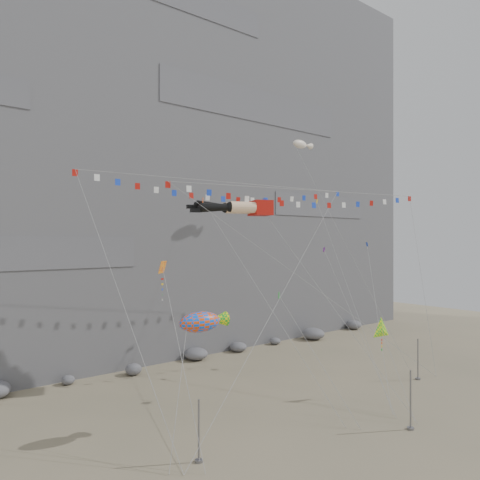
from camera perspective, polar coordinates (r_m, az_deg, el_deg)
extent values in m
plane|color=gray|center=(40.90, 8.78, -18.80)|extent=(120.00, 120.00, 0.00)
cube|color=slate|center=(65.75, -12.81, 10.33)|extent=(80.00, 28.00, 50.00)
cylinder|color=slate|center=(29.99, -5.05, -22.16)|extent=(0.12, 0.12, 3.71)
cylinder|color=slate|center=(36.29, 20.08, -17.82)|extent=(0.12, 0.12, 4.13)
cylinder|color=slate|center=(48.56, 20.87, -13.41)|extent=(0.12, 0.12, 3.84)
cube|color=#B3130B|center=(43.79, 2.50, 3.89)|extent=(2.38, 2.77, 1.38)
cylinder|color=#FFCD9F|center=(42.43, 0.33, 4.02)|extent=(2.54, 1.74, 1.02)
sphere|color=black|center=(42.04, -1.17, 4.06)|extent=(0.93, 0.93, 0.93)
cone|color=black|center=(41.62, -2.98, 3.99)|extent=(2.91, 1.73, 0.95)
cube|color=black|center=(41.10, -5.46, 3.60)|extent=(0.99, 0.68, 0.34)
cylinder|color=#FFCD9F|center=(43.72, -0.30, 3.90)|extent=(2.54, 1.74, 1.02)
sphere|color=black|center=(43.35, -1.75, 3.93)|extent=(0.93, 0.93, 0.93)
cone|color=black|center=(42.95, -3.51, 4.15)|extent=(2.93, 1.74, 1.02)
cube|color=black|center=(42.47, -5.92, 4.06)|extent=(0.99, 0.68, 0.34)
cylinder|color=gray|center=(39.47, 10.76, -7.39)|extent=(0.03, 0.03, 21.99)
cube|color=slate|center=(37.94, 20.91, -20.24)|extent=(0.16, 0.16, 0.10)
cylinder|color=gray|center=(36.22, -3.21, -5.91)|extent=(0.03, 0.03, 27.42)
cube|color=slate|center=(29.32, -6.85, -26.57)|extent=(0.16, 0.16, 0.10)
cylinder|color=gray|center=(47.25, 15.65, -5.00)|extent=(0.03, 0.03, 21.93)
cube|color=slate|center=(50.56, 22.81, -15.06)|extent=(0.16, 0.16, 0.10)
cylinder|color=gray|center=(30.64, -7.13, -14.19)|extent=(0.03, 0.03, 13.51)
cube|color=slate|center=(29.31, -4.22, -26.58)|extent=(0.16, 0.16, 0.10)
cylinder|color=gray|center=(30.58, -6.61, -17.80)|extent=(0.03, 0.03, 9.55)
cube|color=slate|center=(29.44, -8.66, -26.45)|extent=(0.16, 0.16, 0.10)
cylinder|color=gray|center=(39.92, 18.63, -15.03)|extent=(0.03, 0.03, 7.83)
cube|color=slate|center=(38.41, 20.57, -19.98)|extent=(0.16, 0.16, 0.10)
cylinder|color=gray|center=(51.31, 13.41, -1.17)|extent=(0.03, 0.03, 27.28)
cube|color=slate|center=(50.77, 20.16, -15.00)|extent=(0.16, 0.16, 0.10)
cylinder|color=gray|center=(37.60, 3.13, -7.33)|extent=(0.03, 0.03, 21.91)
cube|color=slate|center=(35.88, 12.82, -21.46)|extent=(0.16, 0.16, 0.10)
cylinder|color=gray|center=(42.30, 13.82, -9.58)|extent=(0.03, 0.03, 17.63)
cube|color=slate|center=(38.51, 18.57, -19.92)|extent=(0.16, 0.16, 0.10)
cylinder|color=gray|center=(37.46, 9.23, -13.74)|extent=(0.03, 0.03, 12.19)
cube|color=slate|center=(35.89, 14.53, -21.45)|extent=(0.16, 0.16, 0.10)
cylinder|color=gray|center=(44.23, 13.06, -5.80)|extent=(0.03, 0.03, 23.55)
cube|color=slate|center=(39.16, 18.20, -19.59)|extent=(0.16, 0.16, 0.10)
cylinder|color=gray|center=(45.74, 16.37, -8.55)|extent=(0.03, 0.03, 18.55)
cube|color=slate|center=(40.72, 17.92, -18.81)|extent=(0.16, 0.16, 0.10)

